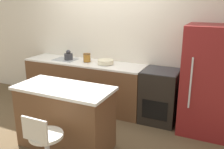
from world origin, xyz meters
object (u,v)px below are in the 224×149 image
(kettle, at_px, (68,56))
(mixing_bowl, at_px, (106,62))
(stool_chair, at_px, (45,147))
(refrigerator, at_px, (207,81))
(oven_range, at_px, (160,96))

(kettle, height_order, mixing_bowl, kettle)
(stool_chair, distance_m, mixing_bowl, 2.08)
(refrigerator, height_order, mixing_bowl, refrigerator)
(kettle, relative_size, mixing_bowl, 0.67)
(oven_range, relative_size, mixing_bowl, 3.15)
(refrigerator, height_order, stool_chair, refrigerator)
(refrigerator, distance_m, mixing_bowl, 1.77)
(oven_range, height_order, mixing_bowl, mixing_bowl)
(stool_chair, xyz_separation_m, mixing_bowl, (-0.21, 1.99, 0.54))
(refrigerator, bearing_deg, mixing_bowl, 178.34)
(stool_chair, bearing_deg, refrigerator, 51.37)
(oven_range, relative_size, stool_chair, 1.10)
(stool_chair, relative_size, mixing_bowl, 2.87)
(mixing_bowl, bearing_deg, kettle, -180.00)
(refrigerator, xyz_separation_m, kettle, (-2.57, 0.05, 0.14))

